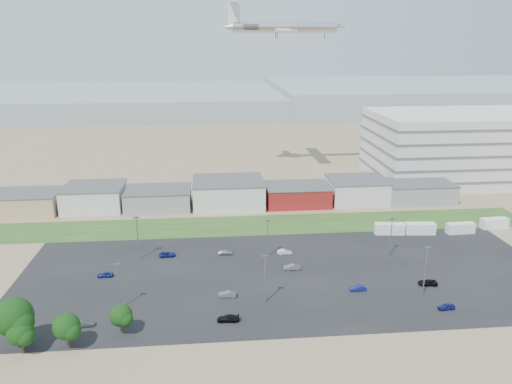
{
  "coord_description": "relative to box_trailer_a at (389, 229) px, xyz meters",
  "views": [
    {
      "loc": [
        -11.44,
        -81.01,
        50.79
      ],
      "look_at": [
        -1.75,
        22.0,
        19.11
      ],
      "focal_mm": 35.0,
      "sensor_mm": 36.0,
      "label": 1
    }
  ],
  "objects": [
    {
      "name": "ground",
      "position": [
        -36.64,
        -41.88,
        -1.49
      ],
      "size": [
        700.0,
        700.0,
        0.0
      ],
      "primitive_type": "plane",
      "color": "#857354",
      "rests_on": "ground"
    },
    {
      "name": "parking_lot",
      "position": [
        -31.64,
        -21.88,
        -1.49
      ],
      "size": [
        120.0,
        50.0,
        0.01
      ],
      "primitive_type": "cube",
      "color": "black",
      "rests_on": "ground"
    },
    {
      "name": "grass_strip",
      "position": [
        -36.64,
        10.12,
        -1.48
      ],
      "size": [
        160.0,
        16.0,
        0.02
      ],
      "primitive_type": "cube",
      "color": "#2E481B",
      "rests_on": "ground"
    },
    {
      "name": "hills_backdrop",
      "position": [
        3.36,
        273.12,
        3.01
      ],
      "size": [
        700.0,
        200.0,
        9.0
      ],
      "primitive_type": null,
      "color": "gray",
      "rests_on": "ground"
    },
    {
      "name": "building_row",
      "position": [
        -53.64,
        29.12,
        2.51
      ],
      "size": [
        170.0,
        20.0,
        8.0
      ],
      "primitive_type": null,
      "color": "silver",
      "rests_on": "ground"
    },
    {
      "name": "parking_garage",
      "position": [
        53.36,
        53.12,
        11.01
      ],
      "size": [
        80.0,
        40.0,
        25.0
      ],
      "primitive_type": "cube",
      "color": "silver",
      "rests_on": "ground"
    },
    {
      "name": "box_trailer_a",
      "position": [
        0.0,
        0.0,
        0.0
      ],
      "size": [
        8.21,
        3.43,
        2.99
      ],
      "primitive_type": null,
      "rotation": [
        0.0,
        0.0,
        -0.12
      ],
      "color": "silver",
      "rests_on": "ground"
    },
    {
      "name": "box_trailer_b",
      "position": [
        8.35,
        -0.7,
        0.02
      ],
      "size": [
        8.28,
        3.26,
        3.03
      ],
      "primitive_type": null,
      "rotation": [
        0.0,
        0.0,
        -0.09
      ],
      "color": "silver",
      "rests_on": "ground"
    },
    {
      "name": "box_trailer_c",
      "position": [
        19.55,
        -1.26,
        -0.07
      ],
      "size": [
        7.68,
        2.68,
        2.85
      ],
      "primitive_type": null,
      "rotation": [
        0.0,
        0.0,
        0.04
      ],
      "color": "silver",
      "rests_on": "ground"
    },
    {
      "name": "box_trailer_d",
      "position": [
        30.91,
        1.55,
        -0.06
      ],
      "size": [
        7.81,
        2.91,
        2.87
      ],
      "primitive_type": null,
      "rotation": [
        0.0,
        0.0,
        0.07
      ],
      "color": "silver",
      "rests_on": "ground"
    },
    {
      "name": "tree_left",
      "position": [
        -81.92,
        -45.08,
        3.78
      ],
      "size": [
        7.03,
        7.03,
        10.55
      ],
      "primitive_type": null,
      "color": "black",
      "rests_on": "ground"
    },
    {
      "name": "tree_mid",
      "position": [
        -80.43,
        -47.0,
        2.12
      ],
      "size": [
        4.82,
        4.82,
        7.23
      ],
      "primitive_type": null,
      "color": "black",
      "rests_on": "ground"
    },
    {
      "name": "tree_right",
      "position": [
        -73.2,
        -46.03,
        2.21
      ],
      "size": [
        4.94,
        4.94,
        7.4
      ],
      "primitive_type": null,
      "color": "black",
      "rests_on": "ground"
    },
    {
      "name": "tree_near",
      "position": [
        -64.74,
        -42.4,
        1.76
      ],
      "size": [
        4.34,
        4.34,
        6.5
      ],
      "primitive_type": null,
      "color": "black",
      "rests_on": "ground"
    },
    {
      "name": "lightpole_front_l",
      "position": [
        -66.52,
        -33.3,
        3.28
      ],
      "size": [
        1.12,
        0.47,
        9.54
      ],
      "primitive_type": null,
      "color": "slate",
      "rests_on": "ground"
    },
    {
      "name": "lightpole_front_m",
      "position": [
        -37.91,
        -33.72,
        3.62
      ],
      "size": [
        1.2,
        0.5,
        10.22
      ],
      "primitive_type": null,
      "color": "slate",
      "rests_on": "ground"
    },
    {
      "name": "lightpole_front_r",
      "position": [
        -4.82,
        -33.61,
        3.85
      ],
      "size": [
        1.26,
        0.52,
        10.68
      ],
      "primitive_type": null,
      "color": "slate",
      "rests_on": "ground"
    },
    {
      "name": "lightpole_back_l",
      "position": [
        -65.91,
        -10.11,
        3.89
      ],
      "size": [
        1.27,
        0.53,
        10.76
      ],
      "primitive_type": null,
      "color": "slate",
      "rests_on": "ground"
    },
    {
      "name": "lightpole_back_m",
      "position": [
        -34.84,
        -11.9,
        3.26
      ],
      "size": [
        1.12,
        0.47,
        9.51
      ],
      "primitive_type": null,
      "color": "slate",
      "rests_on": "ground"
    },
    {
      "name": "lightpole_back_r",
      "position": [
        -4.82,
        -13.73,
        3.34
      ],
      "size": [
        1.14,
        0.47,
        9.67
      ],
      "primitive_type": null,
      "color": "slate",
      "rests_on": "ground"
    },
    {
      "name": "airliner",
      "position": [
        -19.69,
        66.09,
        53.6
      ],
      "size": [
        46.81,
        32.12,
        13.75
      ],
      "primitive_type": null,
      "rotation": [
        0.0,
        0.0,
        0.01
      ],
      "color": "silver"
    },
    {
      "name": "parked_car_0",
      "position": [
        -2.05,
        -29.61,
        -0.93
      ],
      "size": [
        4.27,
        2.36,
        1.13
      ],
      "primitive_type": "imported",
      "rotation": [
        0.0,
        0.0,
        -1.69
      ],
      "color": "black",
      "rests_on": "ground"
    },
    {
      "name": "parked_car_1",
      "position": [
        -17.8,
        -30.68,
        -0.92
      ],
      "size": [
        3.56,
        1.44,
        1.15
      ],
      "primitive_type": "imported",
      "rotation": [
        0.0,
        0.0,
        -1.51
      ],
      "color": "navy",
      "rests_on": "ground"
    },
    {
      "name": "parked_car_2",
      "position": [
        -2.7,
        -39.78,
        -0.92
      ],
      "size": [
        3.45,
        1.55,
        1.15
      ],
      "primitive_type": "imported",
      "rotation": [
        0.0,
        0.0,
        -1.51
      ],
      "color": "navy",
      "rests_on": "ground"
    },
    {
      "name": "parked_car_3",
      "position": [
        -45.57,
        -40.09,
        -0.89
      ],
      "size": [
        4.32,
        2.03,
        1.22
      ],
      "primitive_type": "imported",
      "rotation": [
        0.0,
        0.0,
        -1.65
      ],
      "color": "black",
      "rests_on": "ground"
    },
    {
      "name": "parked_car_4",
      "position": [
        -45.33,
        -30.78,
        -0.88
      ],
      "size": [
        3.84,
        1.66,
        1.23
      ],
      "primitive_type": "imported",
      "rotation": [
        0.0,
        0.0,
        -1.67
      ],
      "color": "#595B5E",
      "rests_on": "ground"
    },
    {
      "name": "parked_car_5",
      "position": [
        -72.18,
        -19.17,
        -0.92
      ],
      "size": [
        3.38,
        1.37,
        1.15
      ],
      "primitive_type": "imported",
      "rotation": [
        0.0,
        0.0,
        -1.57
      ],
      "color": "navy",
      "rests_on": "ground"
    },
    {
      "name": "parked_car_6",
      "position": [
        -45.06,
        -9.5,
        -0.94
      ],
      "size": [
        3.97,
        1.99,
        1.11
      ],
      "primitive_type": "imported",
      "rotation": [
        0.0,
        0.0,
        1.45
      ],
      "color": "#A5A5AA",
      "rests_on": "ground"
    },
    {
      "name": "parked_car_7",
      "position": [
        -29.95,
        -19.42,
        -0.84
      ],
      "size": [
        3.96,
        1.41,
        1.3
      ],
      "primitive_type": "imported",
      "rotation": [
        0.0,
        0.0,
        -1.58
      ],
      "color": "#595B5E",
      "rests_on": "ground"
    },
    {
      "name": "parked_car_9",
      "position": [
        -59.18,
        -9.42,
        -0.94
      ],
      "size": [
        4.04,
        1.97,
        1.11
      ],
      "primitive_type": "imported",
      "rotation": [
        0.0,
        0.0,
        1.6
      ],
      "color": "navy",
      "rests_on": "ground"
    },
    {
      "name": "parked_car_10",
      "position": [
        -72.09,
        -39.32,
        -0.92
      ],
      "size": [
        4.09,
        1.99,
        1.15
      ],
      "primitive_type": "imported",
      "rotation": [
        0.0,
        0.0,
        1.67
      ],
      "color": "#595B5E",
      "rests_on": "ground"
    },
    {
      "name": "parked_car_11",
      "position": [
        -30.4,
        -10.66,
        -0.9
      ],
      "size": [
        3.62,
        1.3,
        1.19
      ],
      "primitive_type": "imported",
      "rotation": [
        0.0,
        0.0,
        1.56
      ],
      "color": "silver",
      "rests_on": "ground"
    }
  ]
}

